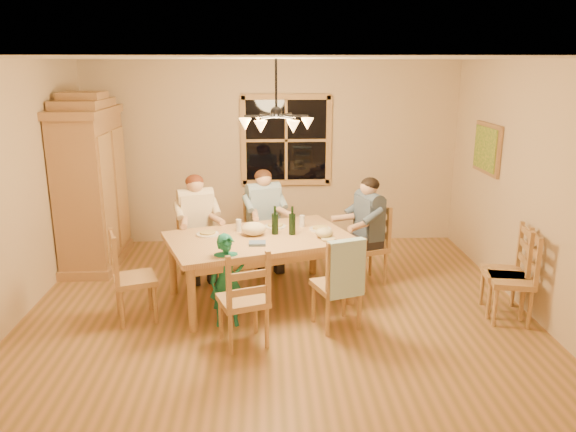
{
  "coord_description": "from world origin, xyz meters",
  "views": [
    {
      "loc": [
        -0.13,
        -5.8,
        2.66
      ],
      "look_at": [
        0.12,
        0.1,
        1.04
      ],
      "focal_mm": 35.0,
      "sensor_mm": 36.0,
      "label": 1
    }
  ],
  "objects_px": {
    "chandelier": "(276,121)",
    "chair_far_left": "(198,255)",
    "chair_far_right": "(264,246)",
    "wine_bottle_a": "(275,220)",
    "chair_near_left": "(243,315)",
    "dining_table": "(260,245)",
    "armoire": "(92,188)",
    "chair_end_right": "(366,259)",
    "adult_plaid_man": "(264,207)",
    "adult_woman": "(196,214)",
    "wine_bottle_b": "(292,221)",
    "chair_end_left": "(136,292)",
    "child": "(227,280)",
    "chair_near_right": "(336,299)",
    "chair_spare_front": "(510,294)",
    "adult_slate_man": "(368,217)",
    "chair_spare_back": "(502,287)"
  },
  "relations": [
    {
      "from": "armoire",
      "to": "wine_bottle_b",
      "type": "height_order",
      "value": "armoire"
    },
    {
      "from": "armoire",
      "to": "chair_far_right",
      "type": "height_order",
      "value": "armoire"
    },
    {
      "from": "chair_near_right",
      "to": "wine_bottle_b",
      "type": "height_order",
      "value": "wine_bottle_b"
    },
    {
      "from": "chair_near_left",
      "to": "adult_plaid_man",
      "type": "height_order",
      "value": "adult_plaid_man"
    },
    {
      "from": "chandelier",
      "to": "adult_slate_man",
      "type": "bearing_deg",
      "value": 32.68
    },
    {
      "from": "chair_far_left",
      "to": "chair_end_right",
      "type": "height_order",
      "value": "same"
    },
    {
      "from": "dining_table",
      "to": "chair_spare_front",
      "type": "height_order",
      "value": "chair_spare_front"
    },
    {
      "from": "chair_far_left",
      "to": "chair_end_left",
      "type": "height_order",
      "value": "same"
    },
    {
      "from": "chandelier",
      "to": "chair_near_right",
      "type": "relative_size",
      "value": 0.78
    },
    {
      "from": "dining_table",
      "to": "chair_spare_front",
      "type": "distance_m",
      "value": 2.75
    },
    {
      "from": "chair_far_right",
      "to": "chair_end_right",
      "type": "relative_size",
      "value": 1.0
    },
    {
      "from": "chair_near_left",
      "to": "chandelier",
      "type": "bearing_deg",
      "value": 47.17
    },
    {
      "from": "child",
      "to": "chair_spare_front",
      "type": "height_order",
      "value": "chair_spare_front"
    },
    {
      "from": "chair_far_right",
      "to": "chair_end_right",
      "type": "xyz_separation_m",
      "value": [
        1.26,
        -0.56,
        0.0
      ]
    },
    {
      "from": "armoire",
      "to": "chair_end_right",
      "type": "xyz_separation_m",
      "value": [
        3.55,
        -0.86,
        -0.75
      ]
    },
    {
      "from": "chandelier",
      "to": "chair_far_left",
      "type": "distance_m",
      "value": 2.25
    },
    {
      "from": "chair_far_left",
      "to": "child",
      "type": "relative_size",
      "value": 1.0
    },
    {
      "from": "adult_plaid_man",
      "to": "wine_bottle_a",
      "type": "xyz_separation_m",
      "value": [
        0.13,
        -0.94,
        0.08
      ]
    },
    {
      "from": "chair_near_left",
      "to": "adult_woman",
      "type": "distance_m",
      "value": 1.97
    },
    {
      "from": "chair_far_right",
      "to": "wine_bottle_a",
      "type": "relative_size",
      "value": 3.0
    },
    {
      "from": "dining_table",
      "to": "chair_end_right",
      "type": "distance_m",
      "value": 1.44
    },
    {
      "from": "chandelier",
      "to": "chair_spare_front",
      "type": "relative_size",
      "value": 0.78
    },
    {
      "from": "wine_bottle_a",
      "to": "wine_bottle_b",
      "type": "height_order",
      "value": "same"
    },
    {
      "from": "chandelier",
      "to": "chair_end_left",
      "type": "height_order",
      "value": "chandelier"
    },
    {
      "from": "chair_near_right",
      "to": "child",
      "type": "xyz_separation_m",
      "value": [
        -1.12,
        0.08,
        0.19
      ]
    },
    {
      "from": "chair_near_right",
      "to": "adult_woman",
      "type": "xyz_separation_m",
      "value": [
        -1.58,
        1.45,
        0.54
      ]
    },
    {
      "from": "dining_table",
      "to": "chair_near_left",
      "type": "height_order",
      "value": "chair_near_left"
    },
    {
      "from": "wine_bottle_b",
      "to": "child",
      "type": "height_order",
      "value": "wine_bottle_b"
    },
    {
      "from": "chair_far_right",
      "to": "adult_plaid_man",
      "type": "bearing_deg",
      "value": -116.65
    },
    {
      "from": "chandelier",
      "to": "wine_bottle_a",
      "type": "height_order",
      "value": "chandelier"
    },
    {
      "from": "chair_far_left",
      "to": "chair_spare_back",
      "type": "relative_size",
      "value": 1.0
    },
    {
      "from": "chair_near_right",
      "to": "child",
      "type": "bearing_deg",
      "value": 156.51
    },
    {
      "from": "chair_near_left",
      "to": "armoire",
      "type": "bearing_deg",
      "value": 111.4
    },
    {
      "from": "adult_plaid_man",
      "to": "wine_bottle_b",
      "type": "relative_size",
      "value": 2.65
    },
    {
      "from": "chair_far_left",
      "to": "adult_woman",
      "type": "height_order",
      "value": "adult_woman"
    },
    {
      "from": "dining_table",
      "to": "adult_plaid_man",
      "type": "relative_size",
      "value": 2.64
    },
    {
      "from": "adult_woman",
      "to": "adult_slate_man",
      "type": "relative_size",
      "value": 1.0
    },
    {
      "from": "child",
      "to": "chair_spare_back",
      "type": "relative_size",
      "value": 1.0
    },
    {
      "from": "chair_near_right",
      "to": "wine_bottle_b",
      "type": "distance_m",
      "value": 1.09
    },
    {
      "from": "adult_slate_man",
      "to": "chair_far_left",
      "type": "bearing_deg",
      "value": 63.43
    },
    {
      "from": "dining_table",
      "to": "chair_spare_back",
      "type": "relative_size",
      "value": 2.33
    },
    {
      "from": "dining_table",
      "to": "adult_plaid_man",
      "type": "xyz_separation_m",
      "value": [
        0.05,
        1.03,
        0.18
      ]
    },
    {
      "from": "dining_table",
      "to": "chair_far_left",
      "type": "bearing_deg",
      "value": 137.42
    },
    {
      "from": "chair_end_right",
      "to": "adult_plaid_man",
      "type": "height_order",
      "value": "adult_plaid_man"
    },
    {
      "from": "chandelier",
      "to": "adult_woman",
      "type": "height_order",
      "value": "chandelier"
    },
    {
      "from": "chair_near_right",
      "to": "wine_bottle_a",
      "type": "relative_size",
      "value": 3.0
    },
    {
      "from": "chandelier",
      "to": "chair_far_right",
      "type": "relative_size",
      "value": 0.78
    },
    {
      "from": "chair_far_left",
      "to": "adult_slate_man",
      "type": "distance_m",
      "value": 2.19
    },
    {
      "from": "chair_end_right",
      "to": "chandelier",
      "type": "bearing_deg",
      "value": 103.16
    },
    {
      "from": "dining_table",
      "to": "chandelier",
      "type": "bearing_deg",
      "value": -53.07
    }
  ]
}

